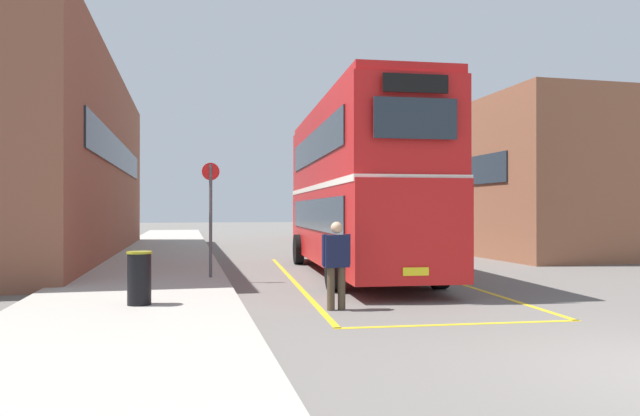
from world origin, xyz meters
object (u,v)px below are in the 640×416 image
(single_deck_bus, at_px, (337,213))
(pedestrian_boarding, at_px, (336,260))
(double_decker_bus, at_px, (356,186))
(litter_bin, at_px, (139,278))
(bus_stop_sign, at_px, (211,209))

(single_deck_bus, xyz_separation_m, pedestrian_boarding, (-6.36, -24.19, -0.72))
(double_decker_bus, distance_m, litter_bin, 7.73)
(single_deck_bus, relative_size, litter_bin, 10.32)
(pedestrian_boarding, height_order, bus_stop_sign, bus_stop_sign)
(double_decker_bus, bearing_deg, pedestrian_boarding, -109.89)
(pedestrian_boarding, relative_size, bus_stop_sign, 0.56)
(double_decker_bus, relative_size, litter_bin, 11.38)
(pedestrian_boarding, distance_m, litter_bin, 3.53)
(litter_bin, bearing_deg, double_decker_bus, 42.73)
(double_decker_bus, relative_size, pedestrian_boarding, 6.71)
(double_decker_bus, height_order, pedestrian_boarding, double_decker_bus)
(double_decker_bus, xyz_separation_m, bus_stop_sign, (-4.10, -1.05, -0.66))
(pedestrian_boarding, relative_size, litter_bin, 1.70)
(double_decker_bus, relative_size, bus_stop_sign, 3.76)
(pedestrian_boarding, height_order, litter_bin, pedestrian_boarding)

